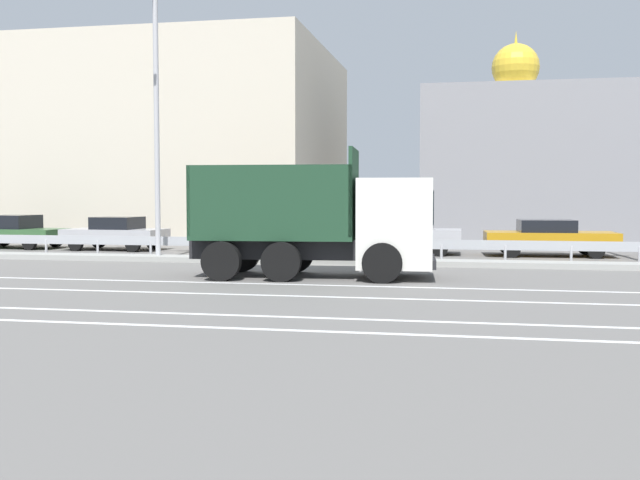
{
  "coord_description": "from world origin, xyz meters",
  "views": [
    {
      "loc": [
        4.98,
        -21.24,
        2.24
      ],
      "look_at": [
        0.61,
        0.84,
        0.9
      ],
      "focal_mm": 42.0,
      "sensor_mm": 36.0,
      "label": 1
    }
  ],
  "objects_px": {
    "parked_car_2": "(15,231)",
    "parked_car_4": "(262,234)",
    "parked_car_6": "(549,237)",
    "church_tower": "(514,139)",
    "parked_car_3": "(116,233)",
    "parked_car_5": "(408,235)",
    "median_road_sign": "(228,227)",
    "street_lamp_1": "(154,101)",
    "dump_truck": "(345,228)"
  },
  "relations": [
    {
      "from": "parked_car_3",
      "to": "church_tower",
      "type": "bearing_deg",
      "value": -32.56
    },
    {
      "from": "parked_car_5",
      "to": "street_lamp_1",
      "type": "bearing_deg",
      "value": 119.03
    },
    {
      "from": "parked_car_3",
      "to": "parked_car_4",
      "type": "xyz_separation_m",
      "value": [
        6.21,
        0.15,
        0.01
      ]
    },
    {
      "from": "parked_car_2",
      "to": "parked_car_4",
      "type": "bearing_deg",
      "value": 93.19
    },
    {
      "from": "median_road_sign",
      "to": "parked_car_5",
      "type": "relative_size",
      "value": 0.53
    },
    {
      "from": "church_tower",
      "to": "parked_car_5",
      "type": "bearing_deg",
      "value": -102.18
    },
    {
      "from": "parked_car_4",
      "to": "church_tower",
      "type": "relative_size",
      "value": 0.31
    },
    {
      "from": "median_road_sign",
      "to": "parked_car_5",
      "type": "distance_m",
      "value": 7.36
    },
    {
      "from": "median_road_sign",
      "to": "parked_car_3",
      "type": "distance_m",
      "value": 7.77
    },
    {
      "from": "parked_car_5",
      "to": "parked_car_6",
      "type": "distance_m",
      "value": 5.2
    },
    {
      "from": "street_lamp_1",
      "to": "dump_truck",
      "type": "bearing_deg",
      "value": -28.49
    },
    {
      "from": "parked_car_4",
      "to": "church_tower",
      "type": "distance_m",
      "value": 27.77
    },
    {
      "from": "parked_car_2",
      "to": "parked_car_6",
      "type": "relative_size",
      "value": 0.91
    },
    {
      "from": "dump_truck",
      "to": "median_road_sign",
      "type": "relative_size",
      "value": 3.09
    },
    {
      "from": "dump_truck",
      "to": "church_tower",
      "type": "bearing_deg",
      "value": 165.06
    },
    {
      "from": "dump_truck",
      "to": "parked_car_3",
      "type": "relative_size",
      "value": 1.62
    },
    {
      "from": "parked_car_3",
      "to": "parked_car_4",
      "type": "relative_size",
      "value": 0.98
    },
    {
      "from": "parked_car_3",
      "to": "median_road_sign",
      "type": "bearing_deg",
      "value": -123.01
    },
    {
      "from": "street_lamp_1",
      "to": "church_tower",
      "type": "relative_size",
      "value": 0.72
    },
    {
      "from": "median_road_sign",
      "to": "parked_car_6",
      "type": "bearing_deg",
      "value": 23.1
    },
    {
      "from": "median_road_sign",
      "to": "parked_car_4",
      "type": "height_order",
      "value": "median_road_sign"
    },
    {
      "from": "parked_car_3",
      "to": "parked_car_4",
      "type": "height_order",
      "value": "parked_car_4"
    },
    {
      "from": "parked_car_4",
      "to": "parked_car_5",
      "type": "bearing_deg",
      "value": -91.81
    },
    {
      "from": "parked_car_5",
      "to": "parked_car_6",
      "type": "relative_size",
      "value": 0.85
    },
    {
      "from": "median_road_sign",
      "to": "parked_car_6",
      "type": "xyz_separation_m",
      "value": [
        10.88,
        4.64,
        -0.48
      ]
    },
    {
      "from": "parked_car_4",
      "to": "church_tower",
      "type": "bearing_deg",
      "value": -26.41
    },
    {
      "from": "dump_truck",
      "to": "parked_car_3",
      "type": "distance_m",
      "value": 13.84
    },
    {
      "from": "street_lamp_1",
      "to": "parked_car_2",
      "type": "height_order",
      "value": "street_lamp_1"
    },
    {
      "from": "parked_car_2",
      "to": "parked_car_5",
      "type": "xyz_separation_m",
      "value": [
        16.77,
        -0.07,
        0.02
      ]
    },
    {
      "from": "median_road_sign",
      "to": "parked_car_6",
      "type": "distance_m",
      "value": 11.84
    },
    {
      "from": "parked_car_4",
      "to": "median_road_sign",
      "type": "bearing_deg",
      "value": 179.3
    },
    {
      "from": "parked_car_4",
      "to": "parked_car_6",
      "type": "xyz_separation_m",
      "value": [
        11.0,
        0.02,
        -0.01
      ]
    },
    {
      "from": "parked_car_2",
      "to": "parked_car_5",
      "type": "distance_m",
      "value": 16.77
    },
    {
      "from": "street_lamp_1",
      "to": "parked_car_4",
      "type": "distance_m",
      "value": 7.09
    },
    {
      "from": "parked_car_2",
      "to": "street_lamp_1",
      "type": "bearing_deg",
      "value": 64.45
    },
    {
      "from": "parked_car_3",
      "to": "parked_car_4",
      "type": "distance_m",
      "value": 6.21
    },
    {
      "from": "parked_car_5",
      "to": "parked_car_4",
      "type": "bearing_deg",
      "value": 89.88
    },
    {
      "from": "median_road_sign",
      "to": "parked_car_6",
      "type": "height_order",
      "value": "median_road_sign"
    },
    {
      "from": "street_lamp_1",
      "to": "parked_car_4",
      "type": "bearing_deg",
      "value": 61.94
    },
    {
      "from": "street_lamp_1",
      "to": "parked_car_6",
      "type": "distance_m",
      "value": 15.04
    },
    {
      "from": "street_lamp_1",
      "to": "parked_car_2",
      "type": "relative_size",
      "value": 2.24
    },
    {
      "from": "parked_car_2",
      "to": "church_tower",
      "type": "distance_m",
      "value": 33.63
    },
    {
      "from": "parked_car_6",
      "to": "church_tower",
      "type": "distance_m",
      "value": 25.42
    },
    {
      "from": "dump_truck",
      "to": "street_lamp_1",
      "type": "relative_size",
      "value": 0.69
    },
    {
      "from": "parked_car_2",
      "to": "parked_car_6",
      "type": "bearing_deg",
      "value": 93.55
    },
    {
      "from": "dump_truck",
      "to": "parked_car_3",
      "type": "bearing_deg",
      "value": -131.69
    },
    {
      "from": "median_road_sign",
      "to": "street_lamp_1",
      "type": "xyz_separation_m",
      "value": [
        -2.61,
        -0.04,
        4.26
      ]
    },
    {
      "from": "parked_car_2",
      "to": "church_tower",
      "type": "height_order",
      "value": "church_tower"
    },
    {
      "from": "parked_car_5",
      "to": "church_tower",
      "type": "height_order",
      "value": "church_tower"
    },
    {
      "from": "parked_car_3",
      "to": "church_tower",
      "type": "height_order",
      "value": "church_tower"
    }
  ]
}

